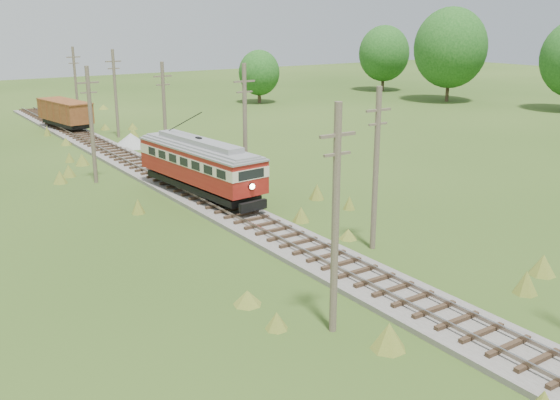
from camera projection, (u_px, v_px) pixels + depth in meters
railbed_main at (186, 189)px, 44.30m from camera, size 3.60×96.00×0.57m
streetcar at (200, 162)px, 41.77m from camera, size 3.81×12.04×5.45m
gondola at (65, 112)px, 67.52m from camera, size 3.98×8.67×2.77m
gravel_pile at (133, 141)px, 59.51m from camera, size 3.63×3.85×1.32m
utility_pole_r_2 at (376, 168)px, 32.14m from camera, size 1.60×0.30×8.60m
utility_pole_r_3 at (245, 129)px, 42.38m from camera, size 1.60×0.30×9.00m
utility_pole_r_4 at (164, 111)px, 52.72m from camera, size 1.60×0.30×8.40m
utility_pole_r_5 at (115, 93)px, 63.22m from camera, size 1.60×0.30×8.90m
utility_pole_r_6 at (76, 83)px, 73.50m from camera, size 1.60×0.30×8.70m
utility_pole_l_a at (335, 219)px, 23.28m from camera, size 1.60×0.30×9.00m
utility_pole_l_b at (91, 124)px, 45.49m from camera, size 1.60×0.30×8.60m
tree_right_4 at (451, 48)px, 90.22m from camera, size 10.50×10.50×13.53m
tree_right_5 at (384, 53)px, 104.48m from camera, size 8.40×8.40×10.82m
tree_mid_b at (259, 73)px, 89.48m from camera, size 5.88×5.88×7.57m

